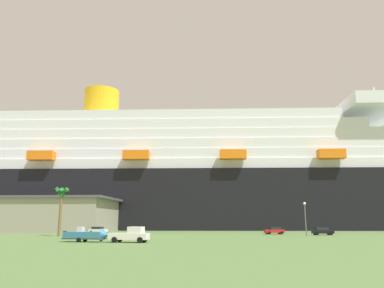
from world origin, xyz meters
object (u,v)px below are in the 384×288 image
(cruise_ship, at_px, (188,182))
(parked_car_white_van, at_px, (98,230))
(palm_tree, at_px, (61,197))
(parked_car_red_hatchback, at_px, (274,230))
(small_boat_on_trailer, at_px, (89,235))
(pickup_truck, at_px, (131,235))
(street_lamp, at_px, (305,213))
(parked_car_green_wagon, at_px, (56,229))
(parked_car_black_coupe, at_px, (322,231))

(cruise_ship, height_order, parked_car_white_van, cruise_ship)
(palm_tree, bearing_deg, parked_car_red_hatchback, 18.72)
(small_boat_on_trailer, bearing_deg, parked_car_white_van, 107.42)
(cruise_ship, relative_size, parked_car_white_van, 57.33)
(pickup_truck, relative_size, parked_car_white_van, 1.30)
(pickup_truck, relative_size, palm_tree, 0.60)
(street_lamp, height_order, parked_car_red_hatchback, street_lamp)
(parked_car_green_wagon, distance_m, parked_car_white_van, 12.03)
(pickup_truck, relative_size, parked_car_red_hatchback, 1.26)
(street_lamp, bearing_deg, parked_car_black_coupe, 54.16)
(pickup_truck, xyz_separation_m, street_lamp, (29.03, 23.50, 3.39))
(parked_car_red_hatchback, bearing_deg, small_boat_on_trailer, -132.73)
(small_boat_on_trailer, height_order, street_lamp, street_lamp)
(street_lamp, height_order, parked_car_green_wagon, street_lamp)
(cruise_ship, distance_m, small_boat_on_trailer, 77.68)
(cruise_ship, xyz_separation_m, street_lamp, (29.06, -52.99, -11.89))
(street_lamp, bearing_deg, pickup_truck, -141.01)
(parked_car_green_wagon, bearing_deg, cruise_ship, 53.48)
(parked_car_red_hatchback, xyz_separation_m, parked_car_white_van, (-41.25, 1.13, -0.00))
(small_boat_on_trailer, distance_m, parked_car_black_coupe, 49.65)
(parked_car_black_coupe, bearing_deg, pickup_truck, -138.38)
(pickup_truck, height_order, small_boat_on_trailer, pickup_truck)
(pickup_truck, height_order, parked_car_green_wagon, pickup_truck)
(parked_car_red_hatchback, bearing_deg, parked_car_green_wagon, 175.83)
(small_boat_on_trailer, distance_m, street_lamp, 42.36)
(parked_car_black_coupe, bearing_deg, parked_car_white_van, 174.50)
(palm_tree, relative_size, street_lamp, 1.46)
(palm_tree, bearing_deg, small_boat_on_trailer, -54.60)
(parked_car_white_van, bearing_deg, parked_car_black_coupe, -5.50)
(palm_tree, bearing_deg, cruise_ship, 71.36)
(parked_car_green_wagon, relative_size, parked_car_black_coupe, 1.01)
(cruise_ship, distance_m, palm_tree, 61.37)
(cruise_ship, xyz_separation_m, pickup_truck, (0.02, -76.50, -15.28))
(cruise_ship, bearing_deg, parked_car_green_wagon, -126.52)
(palm_tree, height_order, parked_car_green_wagon, palm_tree)
(pickup_truck, relative_size, parked_car_black_coupe, 1.29)
(small_boat_on_trailer, xyz_separation_m, parked_car_red_hatchback, (30.53, 33.04, -0.13))
(pickup_truck, xyz_separation_m, parked_car_white_van, (-17.16, 34.79, -0.21))
(parked_car_red_hatchback, relative_size, parked_car_black_coupe, 1.03)
(small_boat_on_trailer, relative_size, parked_car_white_van, 1.80)
(palm_tree, relative_size, parked_car_white_van, 2.18)
(parked_car_black_coupe, xyz_separation_m, parked_car_white_van, (-50.82, 4.89, -0.00))
(parked_car_red_hatchback, bearing_deg, parked_car_white_van, 178.43)
(parked_car_red_hatchback, height_order, parked_car_green_wagon, same)
(pickup_truck, bearing_deg, parked_car_black_coupe, 41.62)
(parked_car_red_hatchback, relative_size, parked_car_white_van, 1.03)
(pickup_truck, relative_size, street_lamp, 0.87)
(parked_car_red_hatchback, relative_size, parked_car_green_wagon, 1.02)
(cruise_ship, xyz_separation_m, parked_car_black_coupe, (33.68, -46.60, -15.49))
(pickup_truck, xyz_separation_m, small_boat_on_trailer, (-6.44, 0.62, -0.08))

